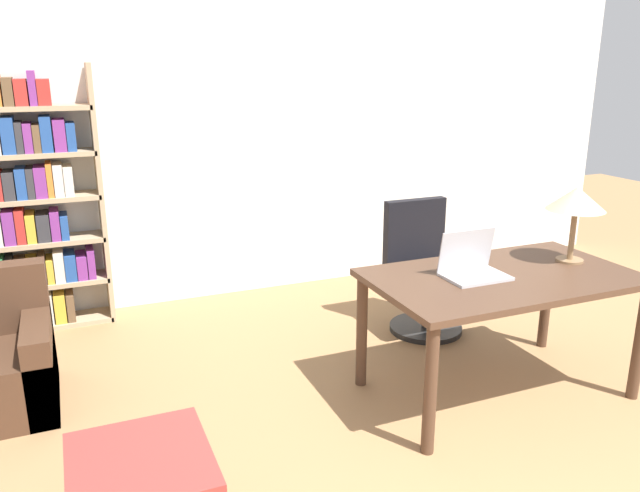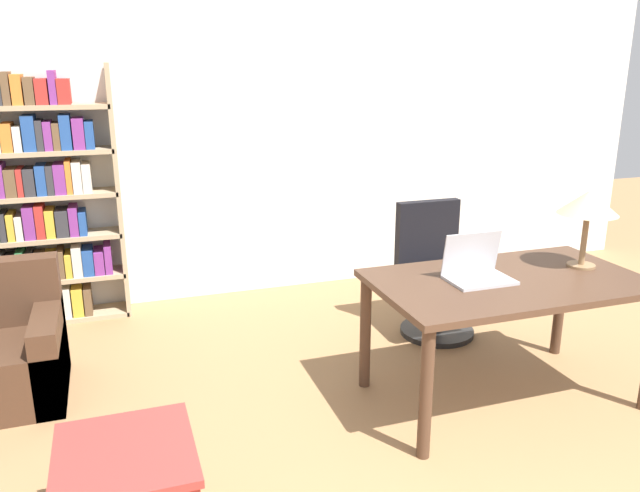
{
  "view_description": "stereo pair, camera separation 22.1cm",
  "coord_description": "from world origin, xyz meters",
  "px_view_note": "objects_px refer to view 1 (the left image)",
  "views": [
    {
      "loc": [
        -1.36,
        -0.7,
        1.99
      ],
      "look_at": [
        -0.09,
        2.34,
        1.03
      ],
      "focal_mm": 35.0,
      "sensor_mm": 36.0,
      "label": 1
    },
    {
      "loc": [
        -1.15,
        -0.78,
        1.99
      ],
      "look_at": [
        -0.09,
        2.34,
        1.03
      ],
      "focal_mm": 35.0,
      "sensor_mm": 36.0,
      "label": 2
    }
  ],
  "objects_px": {
    "desk": "(502,290)",
    "table_lamp": "(576,201)",
    "bookshelf": "(26,207)",
    "side_table_blue": "(141,473)",
    "laptop": "(472,267)",
    "office_chair": "(423,273)"
  },
  "relations": [
    {
      "from": "table_lamp",
      "to": "side_table_blue",
      "type": "xyz_separation_m",
      "value": [
        -2.78,
        -0.65,
        -0.76
      ]
    },
    {
      "from": "desk",
      "to": "table_lamp",
      "type": "height_order",
      "value": "table_lamp"
    },
    {
      "from": "office_chair",
      "to": "desk",
      "type": "bearing_deg",
      "value": -95.43
    },
    {
      "from": "side_table_blue",
      "to": "office_chair",
      "type": "bearing_deg",
      "value": 35.18
    },
    {
      "from": "bookshelf",
      "to": "side_table_blue",
      "type": "bearing_deg",
      "value": -81.07
    },
    {
      "from": "laptop",
      "to": "side_table_blue",
      "type": "xyz_separation_m",
      "value": [
        -2.03,
        -0.65,
        -0.42
      ]
    },
    {
      "from": "desk",
      "to": "side_table_blue",
      "type": "distance_m",
      "value": 2.31
    },
    {
      "from": "desk",
      "to": "laptop",
      "type": "xyz_separation_m",
      "value": [
        -0.19,
        0.05,
        0.16
      ]
    },
    {
      "from": "laptop",
      "to": "bookshelf",
      "type": "height_order",
      "value": "bookshelf"
    },
    {
      "from": "table_lamp",
      "to": "bookshelf",
      "type": "height_order",
      "value": "bookshelf"
    },
    {
      "from": "table_lamp",
      "to": "side_table_blue",
      "type": "distance_m",
      "value": 2.95
    },
    {
      "from": "office_chair",
      "to": "bookshelf",
      "type": "relative_size",
      "value": 0.5
    },
    {
      "from": "side_table_blue",
      "to": "bookshelf",
      "type": "height_order",
      "value": "bookshelf"
    },
    {
      "from": "desk",
      "to": "office_chair",
      "type": "height_order",
      "value": "office_chair"
    },
    {
      "from": "office_chair",
      "to": "bookshelf",
      "type": "height_order",
      "value": "bookshelf"
    },
    {
      "from": "laptop",
      "to": "office_chair",
      "type": "distance_m",
      "value": 1.1
    },
    {
      "from": "side_table_blue",
      "to": "desk",
      "type": "bearing_deg",
      "value": 14.98
    },
    {
      "from": "desk",
      "to": "office_chair",
      "type": "relative_size",
      "value": 1.61
    },
    {
      "from": "office_chair",
      "to": "bookshelf",
      "type": "bearing_deg",
      "value": 157.14
    },
    {
      "from": "laptop",
      "to": "office_chair",
      "type": "relative_size",
      "value": 0.37
    },
    {
      "from": "bookshelf",
      "to": "desk",
      "type": "bearing_deg",
      "value": -39.64
    },
    {
      "from": "desk",
      "to": "office_chair",
      "type": "distance_m",
      "value": 1.07
    }
  ]
}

